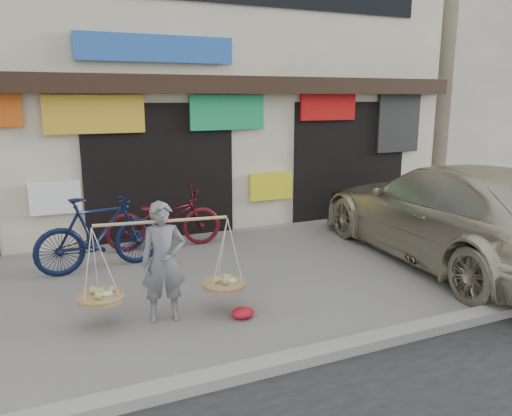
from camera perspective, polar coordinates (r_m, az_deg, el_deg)
name	(u,v)px	position (r m, az deg, el deg)	size (l,w,h in m)	color
ground	(223,299)	(7.25, -3.76, -10.28)	(70.00, 70.00, 0.00)	gray
kerb	(289,361)	(5.58, 3.75, -17.04)	(70.00, 0.25, 0.12)	gray
shophouse_block	(129,70)	(12.91, -14.33, 15.04)	(14.00, 6.32, 7.00)	beige
neighbor_east	(505,86)	(20.63, 26.53, 12.39)	(12.00, 7.00, 6.40)	#B7AD97
street_vendor	(164,267)	(6.46, -10.50, -6.62)	(2.11, 0.78, 1.55)	slate
bike_1	(99,233)	(8.58, -17.47, -2.78)	(0.59, 2.08, 1.25)	#0D1632
bike_2	(164,219)	(9.57, -10.48, -1.19)	(0.75, 2.16, 1.14)	#530E16
suv	(452,213)	(9.26, 21.52, -0.52)	(2.90, 6.07, 1.71)	#B9B195
red_bag	(243,313)	(6.63, -1.50, -11.88)	(0.31, 0.25, 0.14)	red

